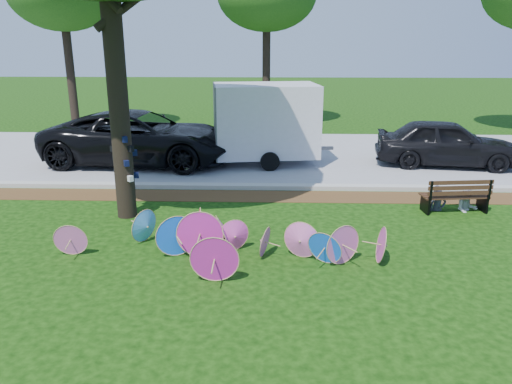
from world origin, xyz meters
TOP-DOWN VIEW (x-y plane):
  - ground at (0.00, 0.00)m, footprint 90.00×90.00m
  - mulch_strip at (0.00, 4.50)m, footprint 90.00×1.00m
  - curb at (0.00, 5.20)m, footprint 90.00×0.30m
  - street at (0.00, 9.35)m, footprint 90.00×8.00m
  - parasol_pile at (0.07, 0.70)m, footprint 6.34×2.09m
  - black_van at (-3.47, 7.97)m, footprint 6.41×3.38m
  - dark_pickup at (6.43, 7.99)m, footprint 4.61×2.37m
  - cargo_trailer at (0.63, 8.16)m, footprint 3.50×2.48m
  - park_bench at (5.18, 3.50)m, footprint 1.64×0.77m
  - person_left at (4.83, 3.55)m, footprint 0.47×0.35m
  - person_right at (5.53, 3.55)m, footprint 0.52×0.41m

SIDE VIEW (x-z plane):
  - ground at x=0.00m, z-range 0.00..0.00m
  - mulch_strip at x=0.00m, z-range 0.00..0.01m
  - street at x=0.00m, z-range 0.00..0.01m
  - curb at x=0.00m, z-range 0.00..0.12m
  - parasol_pile at x=0.07m, z-range -0.08..0.83m
  - park_bench at x=5.18m, z-range 0.00..0.83m
  - person_right at x=5.53m, z-range 0.00..1.05m
  - person_left at x=4.83m, z-range 0.00..1.18m
  - dark_pickup at x=6.43m, z-range 0.00..1.50m
  - black_van at x=-3.47m, z-range 0.00..1.72m
  - cargo_trailer at x=0.63m, z-range 0.00..2.87m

